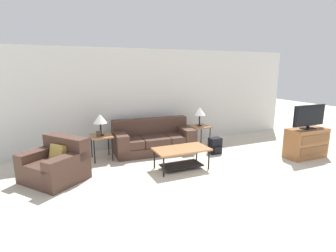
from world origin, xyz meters
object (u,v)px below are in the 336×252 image
backpack (215,146)px  couch (153,140)px  side_table_right (199,128)px  table_lamp_right (200,112)px  tv_console (306,143)px  armchair (56,165)px  side_table_left (101,138)px  table_lamp_left (100,119)px  coffee_table (182,154)px  television (309,116)px

backpack → couch: bearing=150.5°
side_table_right → backpack: side_table_right is taller
table_lamp_right → tv_console: size_ratio=0.50×
armchair → side_table_left: 1.32m
side_table_right → table_lamp_left: (-2.62, 0.00, 0.45)m
side_table_right → table_lamp_right: table_lamp_right is taller
couch → backpack: size_ratio=5.09×
tv_console → coffee_table: bearing=170.3°
side_table_left → television: bearing=-21.9°
table_lamp_left → television: 4.85m
side_table_left → side_table_right: size_ratio=1.00×
coffee_table → side_table_right: (1.18, 1.29, 0.18)m
armchair → side_table_left: armchair is taller
armchair → side_table_right: armchair is taller
side_table_right → television: (1.88, -1.81, 0.49)m
couch → side_table_right: 1.33m
armchair → side_table_right: 3.72m
couch → tv_console: (3.18, -1.89, 0.06)m
couch → side_table_left: 1.33m
television → side_table_left: bearing=158.1°
coffee_table → table_lamp_right: (1.18, 1.29, 0.63)m
armchair → table_lamp_right: bearing=13.0°
tv_console → backpack: tv_console is taller
side_table_left → tv_console: tv_console is taller
armchair → side_table_left: bearing=39.8°
table_lamp_right → television: size_ratio=0.53×
table_lamp_left → table_lamp_right: same height
armchair → tv_console: bearing=-10.1°
armchair → tv_console: (5.50, -0.98, 0.06)m
couch → coffee_table: 1.37m
couch → side_table_left: (-1.31, -0.07, 0.22)m
side_table_left → table_lamp_left: bearing=116.6°
couch → side_table_right: couch is taller
coffee_table → side_table_left: side_table_left is taller
tv_console → television: 0.65m
table_lamp_left → tv_console: table_lamp_left is taller
side_table_right → backpack: bearing=-85.2°
coffee_table → television: television is taller
side_table_left → table_lamp_right: size_ratio=1.15×
table_lamp_left → table_lamp_right: (2.62, 0.00, 0.00)m
couch → tv_console: couch is taller
couch → table_lamp_right: (1.31, -0.07, 0.66)m
side_table_left → table_lamp_right: 2.66m
side_table_right → television: 2.65m
armchair → television: 5.63m
coffee_table → backpack: bearing=25.5°
backpack → television: bearing=-31.5°
couch → backpack: 1.57m
coffee_table → table_lamp_right: table_lamp_right is taller
side_table_left → backpack: bearing=-14.6°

